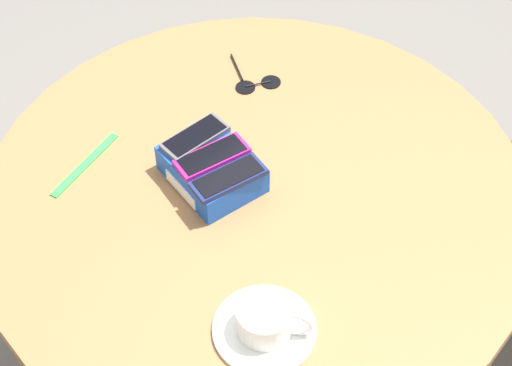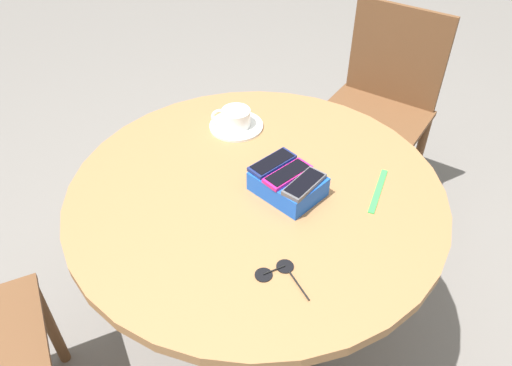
% 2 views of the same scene
% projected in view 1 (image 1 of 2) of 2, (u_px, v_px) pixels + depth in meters
% --- Properties ---
extents(round_table, '(1.01, 1.01, 0.71)m').
position_uv_depth(round_table, '(256.00, 231.00, 1.65)').
color(round_table, '#2D2D2D').
rests_on(round_table, ground_plane).
extents(phone_box, '(0.19, 0.16, 0.06)m').
position_uv_depth(phone_box, '(212.00, 169.00, 1.55)').
color(phone_box, blue).
rests_on(phone_box, round_table).
extents(phone_gray, '(0.06, 0.13, 0.01)m').
position_uv_depth(phone_gray, '(195.00, 138.00, 1.56)').
color(phone_gray, '#515156').
rests_on(phone_gray, phone_box).
extents(phone_magenta, '(0.08, 0.14, 0.01)m').
position_uv_depth(phone_magenta, '(212.00, 156.00, 1.53)').
color(phone_magenta, '#D11975').
rests_on(phone_magenta, phone_box).
extents(phone_navy, '(0.08, 0.14, 0.01)m').
position_uv_depth(phone_navy, '(229.00, 178.00, 1.49)').
color(phone_navy, navy).
rests_on(phone_navy, phone_box).
extents(saucer, '(0.17, 0.17, 0.01)m').
position_uv_depth(saucer, '(264.00, 330.00, 1.36)').
color(saucer, white).
rests_on(saucer, round_table).
extents(coffee_cup, '(0.11, 0.09, 0.06)m').
position_uv_depth(coffee_cup, '(267.00, 319.00, 1.33)').
color(coffee_cup, white).
rests_on(coffee_cup, saucer).
extents(lanyard_strap, '(0.06, 0.18, 0.00)m').
position_uv_depth(lanyard_strap, '(85.00, 164.00, 1.60)').
color(lanyard_strap, green).
rests_on(lanyard_strap, round_table).
extents(sunglasses, '(0.14, 0.09, 0.01)m').
position_uv_depth(sunglasses, '(256.00, 83.00, 1.74)').
color(sunglasses, black).
rests_on(sunglasses, round_table).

